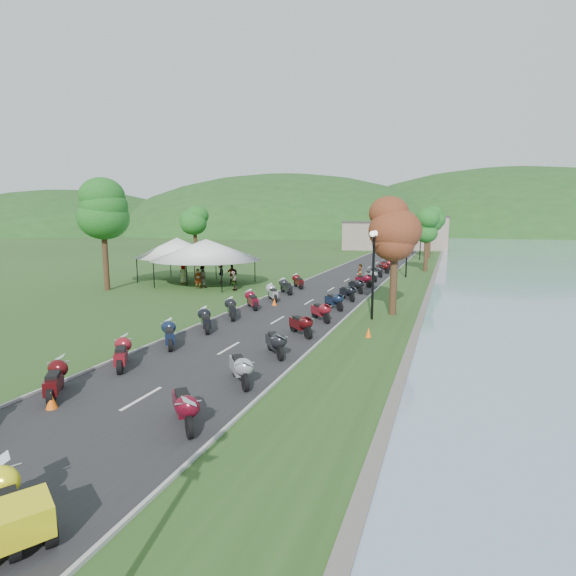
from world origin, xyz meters
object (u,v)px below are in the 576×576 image
(yellow_trike, at_px, (7,507))
(pedestrian_a, at_px, (199,289))
(pedestrian_c, at_px, (221,283))
(vendor_tent_main, at_px, (207,262))
(pedestrian_b, at_px, (202,288))

(yellow_trike, relative_size, pedestrian_a, 1.44)
(pedestrian_c, bearing_deg, vendor_tent_main, -50.03)
(pedestrian_a, bearing_deg, yellow_trike, -100.20)
(yellow_trike, xyz_separation_m, pedestrian_c, (-12.18, 30.55, -0.55))
(pedestrian_a, height_order, pedestrian_b, pedestrian_b)
(pedestrian_a, distance_m, pedestrian_b, 0.62)
(pedestrian_b, distance_m, pedestrian_c, 3.31)
(pedestrian_c, bearing_deg, pedestrian_b, -36.75)
(vendor_tent_main, xyz_separation_m, pedestrian_c, (0.39, 1.77, -2.00))
(pedestrian_a, height_order, pedestrian_c, pedestrian_c)
(vendor_tent_main, distance_m, pedestrian_c, 2.70)
(pedestrian_a, bearing_deg, pedestrian_b, 55.86)
(yellow_trike, bearing_deg, pedestrian_b, -33.25)
(yellow_trike, bearing_deg, pedestrian_c, -35.50)
(vendor_tent_main, bearing_deg, pedestrian_b, -73.93)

